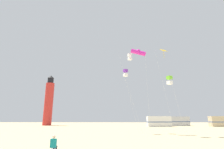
{
  "coord_description": "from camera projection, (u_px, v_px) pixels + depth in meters",
  "views": [
    {
      "loc": [
        1.97,
        -6.85,
        2.14
      ],
      "look_at": [
        1.67,
        8.11,
        5.93
      ],
      "focal_mm": 28.03,
      "sensor_mm": 36.0,
      "label": 1
    }
  ],
  "objects": [
    {
      "name": "kite_flyer_standing",
      "position": [
        54.0,
        144.0,
        10.79
      ],
      "size": [
        0.35,
        0.51,
        1.16
      ],
      "rotation": [
        0.0,
        0.0,
        3.1
      ],
      "color": "#147F84",
      "rests_on": "ground"
    },
    {
      "name": "kite_tube_magenta",
      "position": [
        138.0,
        52.0,
        28.77
      ],
      "size": [
        2.76,
        2.31,
        13.48
      ],
      "color": "silver",
      "rests_on": "ground"
    },
    {
      "name": "kite_diamond_gold",
      "position": [
        164.0,
        54.0,
        25.65
      ],
      "size": [
        1.97,
        1.97,
        12.16
      ],
      "color": "silver",
      "rests_on": "ground"
    },
    {
      "name": "kite_box_violet",
      "position": [
        125.0,
        73.0,
        28.4
      ],
      "size": [
        2.96,
        2.75,
        9.95
      ],
      "color": "silver",
      "rests_on": "ground"
    },
    {
      "name": "kite_box_white",
      "position": [
        130.0,
        57.0,
        30.8
      ],
      "size": [
        2.79,
        2.31,
        13.31
      ],
      "color": "silver",
      "rests_on": "ground"
    },
    {
      "name": "kite_box_lime",
      "position": [
        170.0,
        80.0,
        23.68
      ],
      "size": [
        1.77,
        1.77,
        7.78
      ],
      "color": "silver",
      "rests_on": "ground"
    },
    {
      "name": "lighthouse_distant",
      "position": [
        49.0,
        101.0,
        58.85
      ],
      "size": [
        2.8,
        2.8,
        16.8
      ],
      "color": "red",
      "rests_on": "ground"
    },
    {
      "name": "rv_van_white",
      "position": [
        159.0,
        121.0,
        48.2
      ],
      "size": [
        6.53,
        2.59,
        2.8
      ],
      "rotation": [
        0.0,
        0.0,
        0.04
      ],
      "color": "white",
      "rests_on": "ground"
    },
    {
      "name": "rv_van_silver",
      "position": [
        178.0,
        121.0,
        54.37
      ],
      "size": [
        6.5,
        2.52,
        2.8
      ],
      "rotation": [
        0.0,
        0.0,
        -0.03
      ],
      "color": "#B7BABF",
      "rests_on": "ground"
    },
    {
      "name": "rv_van_tan",
      "position": [
        222.0,
        121.0,
        48.19
      ],
      "size": [
        6.49,
        2.49,
        2.8
      ],
      "rotation": [
        0.0,
        0.0,
        -0.02
      ],
      "color": "#C6B28C",
      "rests_on": "ground"
    }
  ]
}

